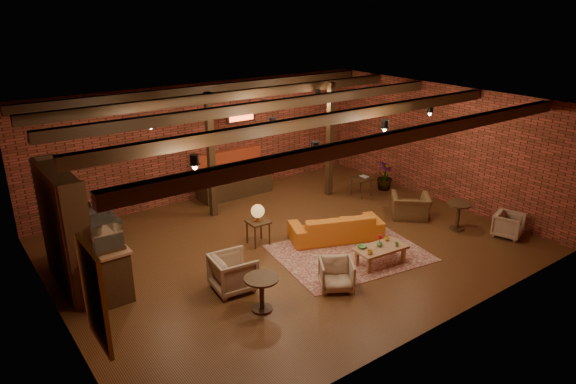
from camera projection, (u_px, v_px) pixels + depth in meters
floor at (292, 245)px, 11.75m from camera, size 10.00×10.00×0.00m
ceiling at (292, 106)px, 10.63m from camera, size 10.00×8.00×0.02m
wall_back at (206, 141)px, 14.22m from camera, size 10.00×0.02×3.20m
wall_front at (441, 244)px, 8.16m from camera, size 10.00×0.02×3.20m
wall_left at (48, 237)px, 8.43m from camera, size 0.02×8.00×3.20m
wall_right at (439, 143)px, 13.95m from camera, size 0.02×8.00×3.20m
ceiling_beams at (292, 111)px, 10.67m from camera, size 9.80×6.40×0.22m
ceiling_pipe at (251, 110)px, 11.97m from camera, size 9.60×0.12×0.12m
post_left at (211, 156)px, 12.83m from camera, size 0.16×0.16×3.20m
post_right at (330, 141)px, 14.25m from camera, size 0.16×0.16×3.20m
service_counter at (92, 244)px, 9.96m from camera, size 0.80×2.50×1.60m
plant_counter at (91, 220)px, 10.02m from camera, size 0.35×0.39×0.30m
shelving_hutch at (66, 229)px, 9.67m from camera, size 0.52×2.00×2.40m
chalkboard_menu at (95, 296)px, 6.72m from camera, size 0.08×0.96×1.46m
banquette at (235, 178)px, 14.59m from camera, size 2.10×0.70×1.00m
service_sign at (241, 117)px, 13.61m from camera, size 0.86×0.06×0.30m
ceiling_spotlights at (292, 122)px, 10.75m from camera, size 6.40×4.40×0.28m
rug at (350, 253)px, 11.34m from camera, size 3.49×2.87×0.01m
sofa at (336, 226)px, 11.93m from camera, size 2.30×1.56×0.62m
coffee_table at (380, 249)px, 10.78m from camera, size 1.17×0.66×0.64m
side_table_lamp at (258, 214)px, 11.53m from camera, size 0.48×0.48×0.97m
round_table_left at (262, 288)px, 9.12m from camera, size 0.63×0.63×0.65m
armchair_a at (233, 271)px, 9.79m from camera, size 0.80×0.85×0.79m
armchair_b at (336, 273)px, 9.85m from camera, size 0.84×0.83×0.64m
armchair_right at (411, 202)px, 13.09m from camera, size 1.10×1.08×0.82m
side_table_book at (362, 179)px, 14.52m from camera, size 0.53×0.53×0.58m
round_table_right at (459, 212)px, 12.39m from camera, size 0.58×0.58×0.68m
armchair_far at (509, 224)px, 12.07m from camera, size 0.76×0.73×0.63m
plant_tall at (387, 149)px, 14.77m from camera, size 1.76×1.76×2.48m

